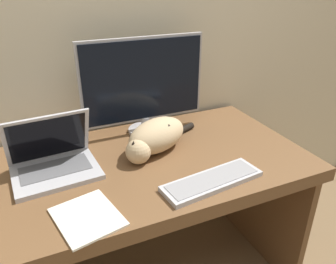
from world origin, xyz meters
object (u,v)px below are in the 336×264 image
(laptop, at_px, (54,161))
(external_keyboard, at_px, (212,181))
(cat, at_px, (155,136))
(monitor, at_px, (144,85))

(laptop, distance_m, external_keyboard, 0.63)
(external_keyboard, xyz_separation_m, cat, (-0.10, 0.32, 0.06))
(monitor, bearing_deg, external_keyboard, -81.73)
(monitor, height_order, cat, monitor)
(monitor, height_order, external_keyboard, monitor)
(monitor, bearing_deg, laptop, -156.70)
(laptop, relative_size, external_keyboard, 0.83)
(monitor, xyz_separation_m, external_keyboard, (0.08, -0.52, -0.23))
(laptop, height_order, cat, laptop)
(laptop, xyz_separation_m, external_keyboard, (0.53, -0.32, -0.04))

